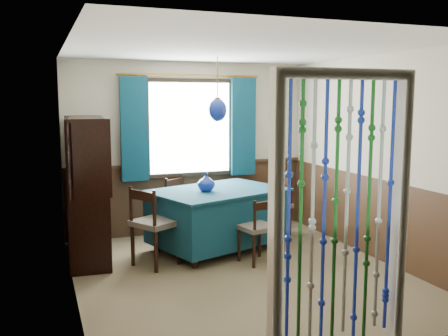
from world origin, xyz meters
name	(u,v)px	position (x,y,z in m)	size (l,w,h in m)	color
floor	(241,273)	(0.00, 0.00, 0.00)	(4.00, 4.00, 0.00)	brown
ceiling	(242,48)	(0.00, 0.00, 2.50)	(4.00, 4.00, 0.00)	silver
wall_back	(189,148)	(0.00, 2.00, 1.25)	(3.60, 3.60, 0.00)	beige
wall_front	(346,197)	(0.00, -2.00, 1.25)	(3.60, 3.60, 0.00)	beige
wall_left	(71,173)	(-1.80, 0.00, 1.25)	(4.00, 4.00, 0.00)	beige
wall_right	(376,158)	(1.80, 0.00, 1.25)	(4.00, 4.00, 0.00)	beige
wainscot_back	(190,198)	(0.00, 1.99, 0.50)	(3.60, 3.60, 0.00)	#3F2818
wainscot_front	(342,295)	(0.00, -1.99, 0.50)	(3.60, 3.60, 0.00)	#3F2818
wainscot_left	(76,247)	(-1.79, 0.00, 0.50)	(4.00, 4.00, 0.00)	#3F2818
wainscot_right	(373,217)	(1.79, 0.00, 0.50)	(4.00, 4.00, 0.00)	#3F2818
window	(190,128)	(0.00, 1.95, 1.55)	(1.32, 0.12, 1.42)	black
doorway	(341,222)	(0.00, -1.94, 1.05)	(1.16, 0.12, 2.18)	silver
dining_table	(218,215)	(0.07, 0.97, 0.46)	(1.94, 1.61, 0.80)	#0E384B
chair_near	(259,228)	(0.35, 0.28, 0.43)	(0.47, 0.46, 0.80)	black
chair_far	(182,206)	(-0.20, 1.69, 0.46)	(0.58, 0.58, 0.86)	black
chair_left	(153,224)	(-0.86, 0.62, 0.51)	(0.63, 0.64, 0.96)	black
chair_right	(275,205)	(1.06, 1.25, 0.47)	(0.43, 0.44, 0.88)	black
sideboard	(88,210)	(-1.55, 1.20, 0.61)	(0.57, 1.37, 1.75)	black
pendant_lamp	(217,110)	(0.07, 0.97, 1.83)	(0.23, 0.23, 0.82)	olive
vase_table	(206,183)	(-0.10, 0.91, 0.91)	(0.20, 0.20, 0.21)	navy
bowl_shelf	(93,163)	(-1.49, 0.95, 1.22)	(0.19, 0.19, 0.05)	beige
vase_sideboard	(89,177)	(-1.49, 1.47, 0.98)	(0.19, 0.19, 0.20)	beige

